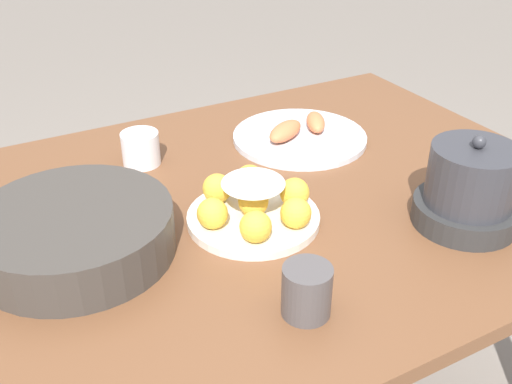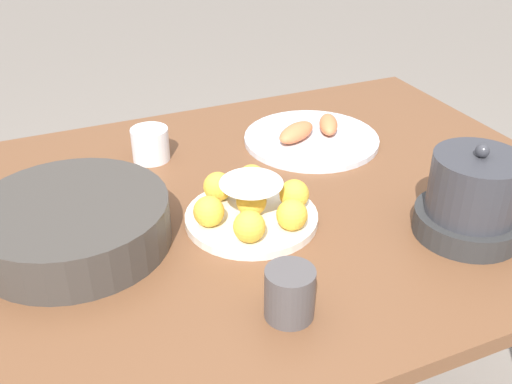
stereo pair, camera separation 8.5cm
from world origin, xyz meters
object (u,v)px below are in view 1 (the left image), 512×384
at_px(dining_table, 258,240).
at_px(seafood_platter, 299,135).
at_px(cake_plate, 253,206).
at_px(sauce_bowl, 483,165).
at_px(cup_near, 141,149).
at_px(warming_pot, 469,190).
at_px(serving_bowl, 75,231).
at_px(cup_far, 307,291).

relative_size(dining_table, seafood_platter, 4.19).
xyz_separation_m(cake_plate, sauce_bowl, (-0.53, 0.06, -0.02)).
relative_size(cake_plate, sauce_bowl, 2.85).
relative_size(cup_near, warming_pot, 0.43).
bearing_deg(cake_plate, serving_bowl, -10.94).
relative_size(cake_plate, serving_bowl, 0.74).
distance_m(dining_table, cup_near, 0.32).
distance_m(seafood_platter, cup_near, 0.37).
distance_m(sauce_bowl, cup_near, 0.74).
height_order(dining_table, cup_far, cup_far).
bearing_deg(dining_table, cup_far, 73.36).
bearing_deg(seafood_platter, dining_table, 41.56).
height_order(cake_plate, seafood_platter, cake_plate).
height_order(dining_table, seafood_platter, seafood_platter).
height_order(dining_table, sauce_bowl, sauce_bowl).
distance_m(serving_bowl, warming_pot, 0.70).
xyz_separation_m(dining_table, serving_bowl, (0.36, 0.01, 0.14)).
bearing_deg(warming_pot, sauce_bowl, -145.32).
relative_size(dining_table, cup_near, 16.11).
distance_m(dining_table, serving_bowl, 0.38).
height_order(dining_table, warming_pot, warming_pot).
bearing_deg(seafood_platter, serving_bowl, 18.92).
xyz_separation_m(seafood_platter, cup_near, (0.37, -0.06, 0.02)).
height_order(seafood_platter, warming_pot, warming_pot).
relative_size(sauce_bowl, cup_near, 1.06).
height_order(sauce_bowl, warming_pot, warming_pot).
bearing_deg(cup_near, serving_bowl, 51.60).
xyz_separation_m(serving_bowl, warming_pot, (-0.65, 0.25, 0.03)).
bearing_deg(cup_far, warming_pot, -170.32).
bearing_deg(warming_pot, cup_far, 9.68).
relative_size(serving_bowl, warming_pot, 1.77).
bearing_deg(warming_pot, cup_near, -48.95).
relative_size(serving_bowl, seafood_platter, 1.07).
height_order(serving_bowl, seafood_platter, serving_bowl).
height_order(sauce_bowl, cup_far, cup_far).
xyz_separation_m(cup_near, cup_far, (-0.06, 0.57, 0.00)).
bearing_deg(seafood_platter, warming_pot, 99.92).
height_order(seafood_platter, cup_far, cup_far).
relative_size(sauce_bowl, seafood_platter, 0.28).
bearing_deg(dining_table, seafood_platter, -138.44).
height_order(serving_bowl, cup_near, serving_bowl).
relative_size(dining_table, warming_pot, 6.93).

